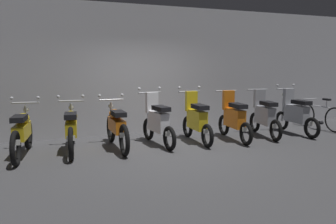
# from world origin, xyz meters

# --- Properties ---
(ground_plane) EXTENTS (80.00, 80.00, 0.00)m
(ground_plane) POSITION_xyz_m (0.00, 0.00, 0.00)
(ground_plane) COLOR #424244
(back_wall) EXTENTS (16.00, 0.30, 3.33)m
(back_wall) POSITION_xyz_m (0.00, 2.24, 1.66)
(back_wall) COLOR #ADADB2
(back_wall) RESTS_ON ground
(motorbike_slot_1) EXTENTS (0.59, 1.94, 1.15)m
(motorbike_slot_1) POSITION_xyz_m (-2.82, 0.74, 0.49)
(motorbike_slot_1) COLOR black
(motorbike_slot_1) RESTS_ON ground
(motorbike_slot_2) EXTENTS (0.59, 1.95, 1.15)m
(motorbike_slot_2) POSITION_xyz_m (-1.88, 0.76, 0.49)
(motorbike_slot_2) COLOR black
(motorbike_slot_2) RESTS_ON ground
(motorbike_slot_3) EXTENTS (0.59, 1.95, 1.15)m
(motorbike_slot_3) POSITION_xyz_m (-0.94, 0.69, 0.49)
(motorbike_slot_3) COLOR black
(motorbike_slot_3) RESTS_ON ground
(motorbike_slot_4) EXTENTS (0.59, 1.68, 1.29)m
(motorbike_slot_4) POSITION_xyz_m (-0.00, 0.70, 0.53)
(motorbike_slot_4) COLOR black
(motorbike_slot_4) RESTS_ON ground
(motorbike_slot_5) EXTENTS (0.59, 1.68, 1.29)m
(motorbike_slot_5) POSITION_xyz_m (0.94, 0.64, 0.53)
(motorbike_slot_5) COLOR black
(motorbike_slot_5) RESTS_ON ground
(motorbike_slot_6) EXTENTS (0.56, 1.68, 1.18)m
(motorbike_slot_6) POSITION_xyz_m (1.89, 0.52, 0.52)
(motorbike_slot_6) COLOR black
(motorbike_slot_6) RESTS_ON ground
(motorbike_slot_7) EXTENTS (0.56, 1.67, 1.18)m
(motorbike_slot_7) POSITION_xyz_m (2.83, 0.59, 0.52)
(motorbike_slot_7) COLOR black
(motorbike_slot_7) RESTS_ON ground
(motorbike_slot_8) EXTENTS (0.59, 1.68, 1.29)m
(motorbike_slot_8) POSITION_xyz_m (3.77, 0.53, 0.53)
(motorbike_slot_8) COLOR black
(motorbike_slot_8) RESTS_ON ground
(bicycle) EXTENTS (0.50, 1.73, 0.89)m
(bicycle) POSITION_xyz_m (4.89, 0.80, 0.36)
(bicycle) COLOR black
(bicycle) RESTS_ON ground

